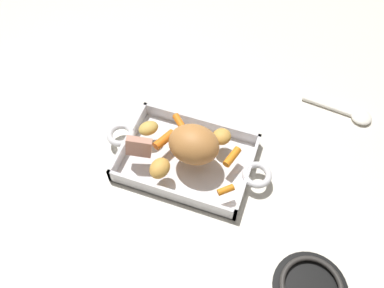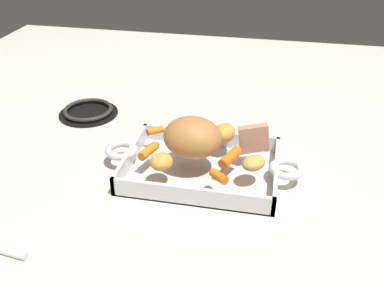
% 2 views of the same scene
% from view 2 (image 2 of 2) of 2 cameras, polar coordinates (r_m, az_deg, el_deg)
% --- Properties ---
extents(ground_plane, '(2.10, 2.10, 0.00)m').
position_cam_2_polar(ground_plane, '(1.00, 1.23, -3.85)').
color(ground_plane, silver).
extents(roasting_dish, '(0.46, 0.25, 0.05)m').
position_cam_2_polar(roasting_dish, '(0.99, 1.24, -3.10)').
color(roasting_dish, silver).
rests_on(roasting_dish, ground_plane).
extents(pork_roast, '(0.14, 0.11, 0.09)m').
position_cam_2_polar(pork_roast, '(0.95, 0.11, 0.98)').
color(pork_roast, '#BA793D').
rests_on(pork_roast, roasting_dish).
extents(roast_slice_thin, '(0.08, 0.04, 0.07)m').
position_cam_2_polar(roast_slice_thin, '(0.98, 8.27, 0.71)').
color(roast_slice_thin, tan).
rests_on(roast_slice_thin, roasting_dish).
extents(baby_carrot_southwest, '(0.04, 0.06, 0.02)m').
position_cam_2_polar(baby_carrot_southwest, '(0.98, -5.84, -0.94)').
color(baby_carrot_southwest, orange).
rests_on(baby_carrot_southwest, roasting_dish).
extents(baby_carrot_center_left, '(0.05, 0.04, 0.02)m').
position_cam_2_polar(baby_carrot_center_left, '(0.89, 3.62, -4.35)').
color(baby_carrot_center_left, orange).
rests_on(baby_carrot_center_left, roasting_dish).
extents(baby_carrot_center_right, '(0.05, 0.07, 0.03)m').
position_cam_2_polar(baby_carrot_center_right, '(0.95, 5.12, -1.80)').
color(baby_carrot_center_right, orange).
rests_on(baby_carrot_center_right, roasting_dish).
extents(baby_carrot_long, '(0.04, 0.04, 0.02)m').
position_cam_2_polar(baby_carrot_long, '(1.06, -4.96, 1.79)').
color(baby_carrot_long, orange).
rests_on(baby_carrot_long, roasting_dish).
extents(potato_near_roast, '(0.06, 0.07, 0.04)m').
position_cam_2_polar(potato_near_roast, '(1.02, 4.40, 1.53)').
color(potato_near_roast, gold).
rests_on(potato_near_roast, roasting_dish).
extents(potato_golden_small, '(0.07, 0.07, 0.04)m').
position_cam_2_polar(potato_golden_small, '(0.92, -4.12, -2.36)').
color(potato_golden_small, gold).
rests_on(potato_golden_small, roasting_dish).
extents(potato_golden_large, '(0.07, 0.07, 0.03)m').
position_cam_2_polar(potato_golden_large, '(0.93, 8.24, -2.53)').
color(potato_golden_large, gold).
rests_on(potato_golden_large, roasting_dish).
extents(stove_burner_rear, '(0.17, 0.17, 0.02)m').
position_cam_2_polar(stove_burner_rear, '(1.29, -13.69, 4.27)').
color(stove_burner_rear, black).
rests_on(stove_burner_rear, ground_plane).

